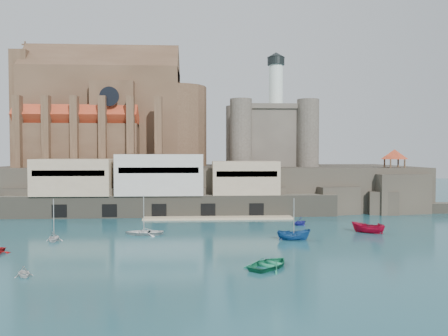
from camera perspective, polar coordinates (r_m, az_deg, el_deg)
ground at (r=70.98m, az=-1.80°, el=-8.82°), size 300.00×300.00×0.00m
promontory at (r=109.40m, az=-2.38°, el=-2.40°), size 100.00×36.00×10.00m
quay at (r=93.45m, az=-8.39°, el=-2.47°), size 70.00×12.00×13.05m
church at (r=114.15m, az=-14.59°, el=6.36°), size 47.00×25.93×30.51m
castle_keep at (r=112.28m, az=5.96°, el=4.54°), size 21.20×21.20×29.30m
rock_outcrop at (r=105.42m, az=21.36°, el=-3.20°), size 14.50×10.50×8.70m
pavilion at (r=105.15m, az=21.38°, el=1.54°), size 6.40×6.40×5.40m
boat_1 at (r=53.07m, az=-24.70°, el=-12.72°), size 2.76×2.46×2.73m
boat_2 at (r=68.40m, az=9.10°, el=-9.25°), size 2.04×1.99×5.14m
boat_3 at (r=52.41m, az=6.01°, el=-12.74°), size 4.42×4.11×6.56m
boat_4 at (r=71.33m, az=-21.32°, el=-8.90°), size 2.97×1.85×3.41m
boat_5 at (r=77.11m, az=18.27°, el=-8.05°), size 2.85×2.83×5.39m
boat_6 at (r=73.21m, az=-10.42°, el=-8.52°), size 1.64×4.56×6.26m
boat_7 at (r=82.39m, az=9.89°, el=-7.33°), size 3.37×3.47×3.49m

